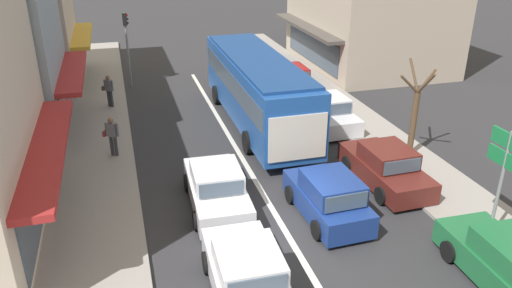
# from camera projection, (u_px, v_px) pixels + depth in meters

# --- Properties ---
(ground_plane) EXTENTS (140.00, 140.00, 0.00)m
(ground_plane) POSITION_uv_depth(u_px,v_px,m) (287.00, 234.00, 15.31)
(ground_plane) COLOR #2D2D30
(lane_centre_line) EXTENTS (0.20, 28.00, 0.01)m
(lane_centre_line) POSITION_uv_depth(u_px,v_px,m) (252.00, 176.00, 18.82)
(lane_centre_line) COLOR silver
(lane_centre_line) RESTS_ON ground
(sidewalk_left) EXTENTS (5.20, 44.00, 0.14)m
(sidewalk_left) POSITION_uv_depth(u_px,v_px,m) (65.00, 173.00, 18.85)
(sidewalk_left) COLOR gray
(sidewalk_left) RESTS_ON ground
(kerb_right) EXTENTS (2.80, 44.00, 0.12)m
(kerb_right) POSITION_uv_depth(u_px,v_px,m) (375.00, 136.00, 22.09)
(kerb_right) COLOR gray
(kerb_right) RESTS_ON ground
(shopfront_far_end) EXTENTS (8.03, 7.61, 8.26)m
(shopfront_far_end) POSITION_uv_depth(u_px,v_px,m) (3.00, 14.00, 27.31)
(shopfront_far_end) COLOR beige
(shopfront_far_end) RESTS_ON ground
(city_bus) EXTENTS (2.76, 10.86, 3.23)m
(city_bus) POSITION_uv_depth(u_px,v_px,m) (257.00, 86.00, 22.79)
(city_bus) COLOR #1E4C99
(city_bus) RESTS_ON ground
(hatchback_adjacent_lane_trail) EXTENTS (1.91, 3.75, 1.54)m
(hatchback_adjacent_lane_trail) POSITION_uv_depth(u_px,v_px,m) (328.00, 198.00, 15.93)
(hatchback_adjacent_lane_trail) COLOR navy
(hatchback_adjacent_lane_trail) RESTS_ON ground
(sedan_adjacent_lane_lead) EXTENTS (1.99, 4.25, 1.47)m
(sedan_adjacent_lane_lead) POSITION_uv_depth(u_px,v_px,m) (248.00, 277.00, 12.46)
(sedan_adjacent_lane_lead) COLOR silver
(sedan_adjacent_lane_lead) RESTS_ON ground
(sedan_behind_bus_near) EXTENTS (2.02, 4.26, 1.47)m
(sedan_behind_bus_near) POSITION_uv_depth(u_px,v_px,m) (217.00, 188.00, 16.58)
(sedan_behind_bus_near) COLOR silver
(sedan_behind_bus_near) RESTS_ON ground
(parked_sedan_kerb_front) EXTENTS (1.97, 4.24, 1.47)m
(parked_sedan_kerb_front) POSITION_uv_depth(u_px,v_px,m) (509.00, 265.00, 12.92)
(parked_sedan_kerb_front) COLOR #1E6638
(parked_sedan_kerb_front) RESTS_ON ground
(parked_sedan_kerb_second) EXTENTS (1.97, 4.24, 1.47)m
(parked_sedan_kerb_second) POSITION_uv_depth(u_px,v_px,m) (385.00, 167.00, 18.00)
(parked_sedan_kerb_second) COLOR #561E19
(parked_sedan_kerb_second) RESTS_ON ground
(parked_sedan_kerb_third) EXTENTS (1.92, 4.21, 1.47)m
(parked_sedan_kerb_third) POSITION_uv_depth(u_px,v_px,m) (327.00, 112.00, 23.12)
(parked_sedan_kerb_third) COLOR silver
(parked_sedan_kerb_third) RESTS_ON ground
(parked_hatchback_kerb_rear) EXTENTS (1.85, 3.72, 1.54)m
(parked_hatchback_kerb_rear) POSITION_uv_depth(u_px,v_px,m) (290.00, 80.00, 27.62)
(parked_hatchback_kerb_rear) COLOR maroon
(parked_hatchback_kerb_rear) RESTS_ON ground
(traffic_light_downstreet) EXTENTS (0.33, 0.24, 4.20)m
(traffic_light_downstreet) POSITION_uv_depth(u_px,v_px,m) (127.00, 37.00, 27.66)
(traffic_light_downstreet) COLOR gray
(traffic_light_downstreet) RESTS_ON ground
(directional_road_sign) EXTENTS (0.10, 1.40, 3.60)m
(directional_road_sign) POSITION_uv_depth(u_px,v_px,m) (506.00, 161.00, 13.81)
(directional_road_sign) COLOR gray
(directional_road_sign) RESTS_ON ground
(street_tree_right) EXTENTS (1.54, 1.75, 3.92)m
(street_tree_right) POSITION_uv_depth(u_px,v_px,m) (414.00, 115.00, 19.58)
(street_tree_right) COLOR brown
(street_tree_right) RESTS_ON ground
(pedestrian_with_handbag_near) EXTENTS (0.64, 0.44, 1.63)m
(pedestrian_with_handbag_near) POSITION_uv_depth(u_px,v_px,m) (112.00, 134.00, 19.75)
(pedestrian_with_handbag_near) COLOR #333338
(pedestrian_with_handbag_near) RESTS_ON sidewalk_left
(pedestrian_browsing_midblock) EXTENTS (0.59, 0.51, 1.63)m
(pedestrian_browsing_midblock) POSITION_uv_depth(u_px,v_px,m) (109.00, 89.00, 25.01)
(pedestrian_browsing_midblock) COLOR #333338
(pedestrian_browsing_midblock) RESTS_ON sidewalk_left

